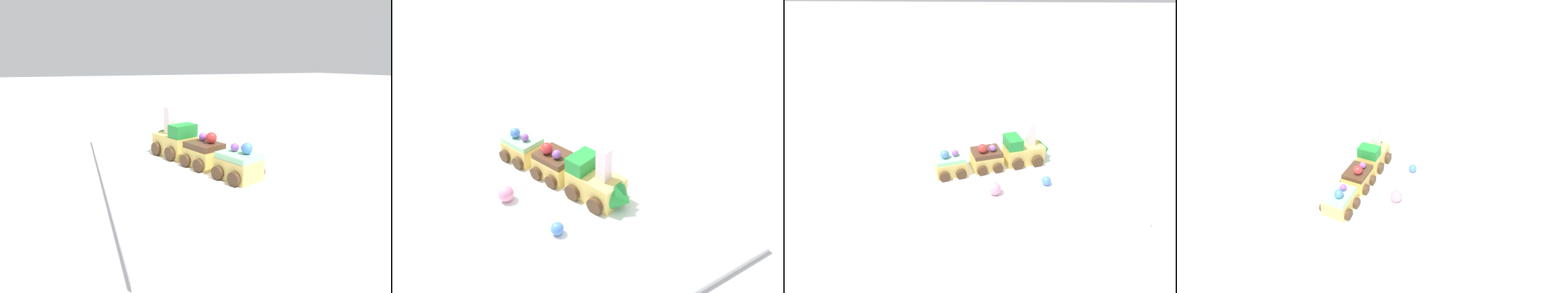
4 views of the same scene
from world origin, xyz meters
TOP-DOWN VIEW (x-y plane):
  - ground_plane at (0.00, 0.00)m, footprint 10.00×10.00m
  - display_board at (0.00, 0.00)m, footprint 0.61×0.38m
  - cake_train_locomotive at (0.08, 0.03)m, footprint 0.13×0.09m
  - cake_car_chocolate at (-0.02, -0.01)m, footprint 0.09×0.09m
  - cake_car_mint at (-0.11, -0.04)m, footprint 0.09×0.09m
  - gumball_pink at (-0.00, -0.11)m, footprint 0.03×0.03m
  - gumball_blue at (0.12, -0.07)m, footprint 0.02×0.02m

SIDE VIEW (x-z plane):
  - ground_plane at x=0.00m, z-range 0.00..0.00m
  - display_board at x=0.00m, z-range 0.00..0.01m
  - gumball_blue at x=0.12m, z-range 0.01..0.03m
  - gumball_pink at x=0.00m, z-range 0.01..0.04m
  - cake_car_mint at x=-0.11m, z-range 0.00..0.07m
  - cake_car_chocolate at x=-0.02m, z-range 0.00..0.07m
  - cake_train_locomotive at x=0.08m, z-range -0.01..0.09m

